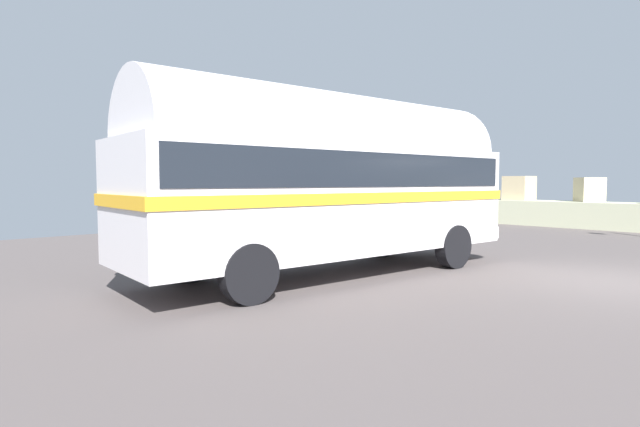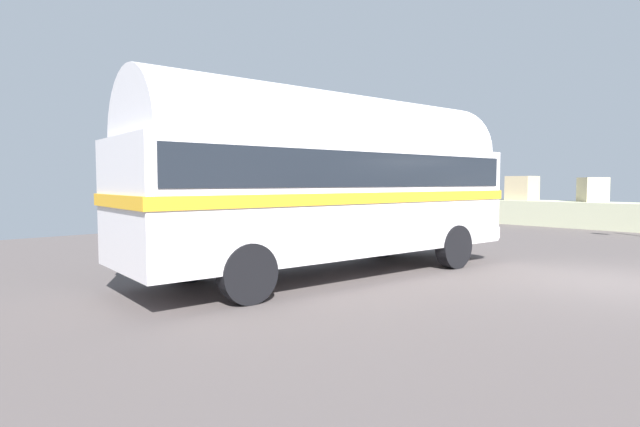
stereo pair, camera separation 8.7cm
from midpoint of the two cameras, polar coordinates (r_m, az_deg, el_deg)
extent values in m
cube|color=#504847|center=(11.07, 30.64, -6.82)|extent=(32.00, 26.00, 0.02)
cube|color=#A2AA97|center=(26.94, 11.79, 2.96)|extent=(1.49, 1.47, 1.10)
cube|color=#AEA58D|center=(26.49, 15.94, 2.56)|extent=(1.07, 1.05, 0.79)
cube|color=tan|center=(24.73, 21.83, 2.73)|extent=(1.13, 1.22, 1.10)
cube|color=#C5B890|center=(23.80, 28.47, 2.43)|extent=(1.36, 1.37, 1.02)
cylinder|color=black|center=(12.77, 6.86, -2.79)|extent=(0.35, 0.98, 0.96)
cylinder|color=black|center=(11.36, 14.88, -3.68)|extent=(0.35, 0.98, 0.96)
cylinder|color=black|center=(9.78, -15.06, -4.85)|extent=(0.35, 0.98, 0.96)
cylinder|color=black|center=(7.83, -8.48, -6.85)|extent=(0.35, 0.98, 0.96)
cube|color=silver|center=(10.12, 1.07, 1.66)|extent=(3.05, 8.56, 2.10)
cylinder|color=silver|center=(10.14, 1.08, 7.61)|extent=(2.82, 8.21, 2.20)
cube|color=gold|center=(10.12, 1.07, 1.96)|extent=(3.10, 8.65, 0.20)
cube|color=black|center=(10.12, 1.08, 4.94)|extent=(3.06, 8.23, 0.64)
cube|color=silver|center=(13.32, 15.31, -1.75)|extent=(2.29, 0.34, 0.28)
camera|label=1|loc=(0.04, -90.24, -0.02)|focal=27.83mm
camera|label=2|loc=(0.04, 89.76, 0.02)|focal=27.83mm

